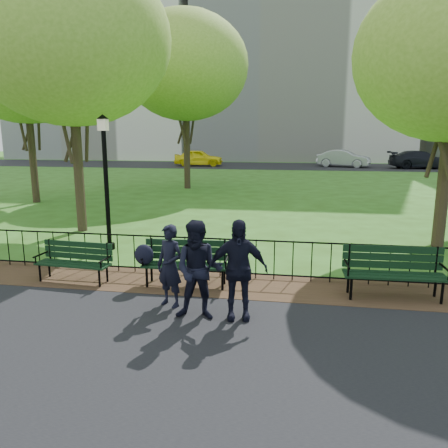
% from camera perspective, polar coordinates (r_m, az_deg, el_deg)
% --- Properties ---
extents(ground, '(120.00, 120.00, 0.00)m').
position_cam_1_polar(ground, '(8.07, -4.48, -11.37)').
color(ground, '#335D18').
extents(asphalt_path, '(60.00, 9.20, 0.01)m').
position_cam_1_polar(asphalt_path, '(5.27, -14.40, -25.60)').
color(asphalt_path, black).
rests_on(asphalt_path, ground).
extents(dirt_strip, '(60.00, 1.60, 0.01)m').
position_cam_1_polar(dirt_strip, '(9.42, -2.26, -7.75)').
color(dirt_strip, '#312514').
rests_on(dirt_strip, ground).
extents(far_street, '(70.00, 9.00, 0.01)m').
position_cam_1_polar(far_street, '(42.34, 7.11, 7.53)').
color(far_street, black).
rests_on(far_street, ground).
extents(iron_fence, '(24.06, 0.06, 1.00)m').
position_cam_1_polar(iron_fence, '(9.74, -1.69, -4.09)').
color(iron_fence, black).
rests_on(iron_fence, ground).
extents(apartment_west, '(22.00, 15.00, 26.00)m').
position_cam_1_polar(apartment_west, '(60.91, -14.59, 20.84)').
color(apartment_west, white).
rests_on(apartment_west, ground).
extents(apartment_mid, '(24.00, 15.00, 30.00)m').
position_cam_1_polar(apartment_mid, '(56.43, 10.41, 23.83)').
color(apartment_mid, silver).
rests_on(apartment_mid, ground).
extents(park_bench_main, '(1.98, 0.67, 1.03)m').
position_cam_1_polar(park_bench_main, '(9.22, -7.11, -4.24)').
color(park_bench_main, black).
rests_on(park_bench_main, ground).
extents(park_bench_left_a, '(1.67, 0.62, 0.93)m').
position_cam_1_polar(park_bench_left_a, '(9.99, -18.89, -4.15)').
color(park_bench_left_a, black).
rests_on(park_bench_left_a, ground).
extents(park_bench_right_a, '(1.93, 0.66, 1.08)m').
position_cam_1_polar(park_bench_right_a, '(9.14, 21.28, -5.22)').
color(park_bench_right_a, black).
rests_on(park_bench_right_a, ground).
extents(lamppost, '(0.33, 0.33, 3.64)m').
position_cam_1_polar(lamppost, '(12.19, -15.16, 5.85)').
color(lamppost, black).
rests_on(lamppost, ground).
extents(tree_near_w, '(6.14, 6.14, 8.56)m').
position_cam_1_polar(tree_near_w, '(15.06, -19.53, 21.84)').
color(tree_near_w, '#2D2116').
rests_on(tree_near_w, ground).
extents(tree_mid_w, '(6.50, 6.50, 9.06)m').
position_cam_1_polar(tree_mid_w, '(22.01, -24.68, 19.01)').
color(tree_mid_w, '#2D2116').
rests_on(tree_mid_w, ground).
extents(tree_far_c, '(6.94, 6.94, 9.67)m').
position_cam_1_polar(tree_far_c, '(25.45, -5.07, 19.85)').
color(tree_far_c, '#2D2116').
rests_on(tree_far_c, ground).
extents(person_left, '(0.66, 0.56, 1.54)m').
position_cam_1_polar(person_left, '(8.10, -7.07, -5.44)').
color(person_left, black).
rests_on(person_left, asphalt_path).
extents(person_mid, '(0.86, 0.47, 1.73)m').
position_cam_1_polar(person_mid, '(7.48, -3.31, -6.06)').
color(person_mid, black).
rests_on(person_mid, asphalt_path).
extents(person_right, '(1.08, 0.59, 1.76)m').
position_cam_1_polar(person_right, '(7.48, 1.78, -5.96)').
color(person_right, black).
rests_on(person_right, asphalt_path).
extents(taxi, '(4.75, 2.32, 1.56)m').
position_cam_1_polar(taxi, '(42.02, -3.34, 8.64)').
color(taxi, yellow).
rests_on(taxi, far_street).
extents(sedan_silver, '(5.03, 2.91, 1.57)m').
position_cam_1_polar(sedan_silver, '(42.23, 15.35, 8.26)').
color(sedan_silver, '#A0A2A7').
rests_on(sedan_silver, far_street).
extents(sedan_dark, '(5.60, 2.79, 1.56)m').
position_cam_1_polar(sedan_dark, '(42.69, 24.28, 7.67)').
color(sedan_dark, black).
rests_on(sedan_dark, far_street).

